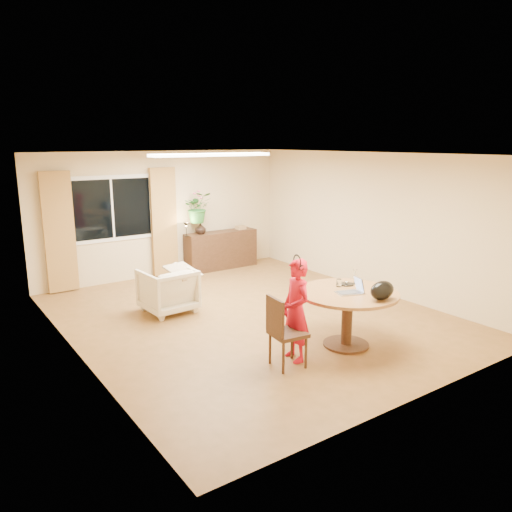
% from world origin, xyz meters
% --- Properties ---
extents(floor, '(6.50, 6.50, 0.00)m').
position_xyz_m(floor, '(0.00, 0.00, 0.00)').
color(floor, brown).
rests_on(floor, ground).
extents(ceiling, '(6.50, 6.50, 0.00)m').
position_xyz_m(ceiling, '(0.00, 0.00, 2.60)').
color(ceiling, white).
rests_on(ceiling, wall_back).
extents(wall_back, '(5.50, 0.00, 5.50)m').
position_xyz_m(wall_back, '(0.00, 3.25, 1.30)').
color(wall_back, '#D5BD8A').
rests_on(wall_back, floor).
extents(wall_left, '(0.00, 6.50, 6.50)m').
position_xyz_m(wall_left, '(-2.75, 0.00, 1.30)').
color(wall_left, '#D5BD8A').
rests_on(wall_left, floor).
extents(wall_right, '(0.00, 6.50, 6.50)m').
position_xyz_m(wall_right, '(2.75, 0.00, 1.30)').
color(wall_right, '#D5BD8A').
rests_on(wall_right, floor).
extents(window, '(1.70, 0.03, 1.30)m').
position_xyz_m(window, '(-1.10, 3.23, 1.50)').
color(window, white).
rests_on(window, wall_back).
extents(curtain_left, '(0.55, 0.08, 2.25)m').
position_xyz_m(curtain_left, '(-2.15, 3.15, 1.15)').
color(curtain_left, olive).
rests_on(curtain_left, wall_back).
extents(curtain_right, '(0.55, 0.08, 2.25)m').
position_xyz_m(curtain_right, '(-0.05, 3.15, 1.15)').
color(curtain_right, olive).
rests_on(curtain_right, wall_back).
extents(ceiling_panel, '(2.20, 0.35, 0.05)m').
position_xyz_m(ceiling_panel, '(0.00, 1.20, 2.57)').
color(ceiling_panel, white).
rests_on(ceiling_panel, ceiling).
extents(dining_table, '(1.38, 1.38, 0.79)m').
position_xyz_m(dining_table, '(0.42, -1.73, 0.62)').
color(dining_table, brown).
rests_on(dining_table, floor).
extents(dining_chair, '(0.49, 0.46, 0.93)m').
position_xyz_m(dining_chair, '(-0.65, -1.78, 0.47)').
color(dining_chair, '#321E10').
rests_on(dining_chair, floor).
extents(child, '(0.53, 0.39, 1.35)m').
position_xyz_m(child, '(-0.45, -1.68, 0.67)').
color(child, red).
rests_on(child, floor).
extents(laptop, '(0.40, 0.33, 0.23)m').
position_xyz_m(laptop, '(0.37, -1.79, 0.90)').
color(laptop, '#B7B7BC').
rests_on(laptop, dining_table).
extents(tumbler, '(0.09, 0.09, 0.11)m').
position_xyz_m(tumbler, '(0.49, -1.48, 0.84)').
color(tumbler, white).
rests_on(tumbler, dining_table).
extents(wine_glass, '(0.08, 0.08, 0.21)m').
position_xyz_m(wine_glass, '(0.78, -1.50, 0.89)').
color(wine_glass, white).
rests_on(wine_glass, dining_table).
extents(pot_lid, '(0.24, 0.24, 0.03)m').
position_xyz_m(pot_lid, '(0.64, -1.48, 0.80)').
color(pot_lid, white).
rests_on(pot_lid, dining_table).
extents(handbag, '(0.40, 0.27, 0.25)m').
position_xyz_m(handbag, '(0.52, -2.24, 0.91)').
color(handbag, black).
rests_on(handbag, dining_table).
extents(armchair, '(0.85, 0.87, 0.75)m').
position_xyz_m(armchair, '(-1.01, 0.99, 0.37)').
color(armchair, beige).
rests_on(armchair, floor).
extents(throw, '(0.56, 0.64, 0.03)m').
position_xyz_m(throw, '(-0.76, 0.91, 0.76)').
color(throw, beige).
rests_on(throw, armchair).
extents(sideboard, '(1.67, 0.41, 0.83)m').
position_xyz_m(sideboard, '(1.23, 3.01, 0.42)').
color(sideboard, '#321E10').
rests_on(sideboard, floor).
extents(vase, '(0.28, 0.28, 0.25)m').
position_xyz_m(vase, '(0.73, 3.01, 0.96)').
color(vase, black).
rests_on(vase, sideboard).
extents(bouquet, '(0.73, 0.68, 0.66)m').
position_xyz_m(bouquet, '(0.68, 3.01, 1.41)').
color(bouquet, '#346927').
rests_on(bouquet, vase).
extents(book_stack, '(0.23, 0.19, 0.09)m').
position_xyz_m(book_stack, '(1.76, 3.01, 0.88)').
color(book_stack, brown).
rests_on(book_stack, sideboard).
extents(desk_lamp, '(0.15, 0.15, 0.31)m').
position_xyz_m(desk_lamp, '(0.36, 2.96, 0.99)').
color(desk_lamp, black).
rests_on(desk_lamp, sideboard).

